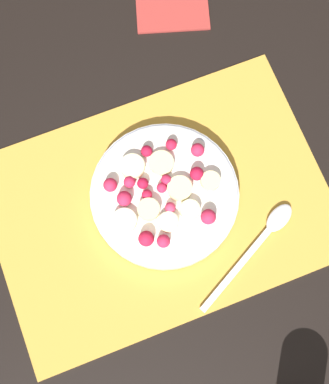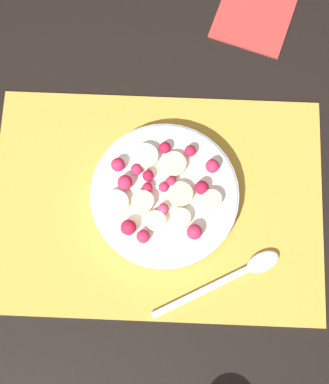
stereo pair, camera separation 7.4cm
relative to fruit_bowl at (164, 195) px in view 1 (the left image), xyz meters
The scene contains 5 objects.
ground_plane 0.03m from the fruit_bowl, 41.62° to the left, with size 3.00×3.00×0.00m, color black.
placemat 0.02m from the fruit_bowl, 41.62° to the left, with size 0.48×0.33×0.01m.
fruit_bowl is the anchor object (origin of this frame).
spoon 0.15m from the fruit_bowl, 137.14° to the left, with size 0.18×0.11×0.01m.
napkin 0.33m from the fruit_bowl, 113.39° to the right, with size 0.14×0.14×0.01m.
Camera 1 is at (0.05, 0.16, 0.75)m, focal length 50.00 mm.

